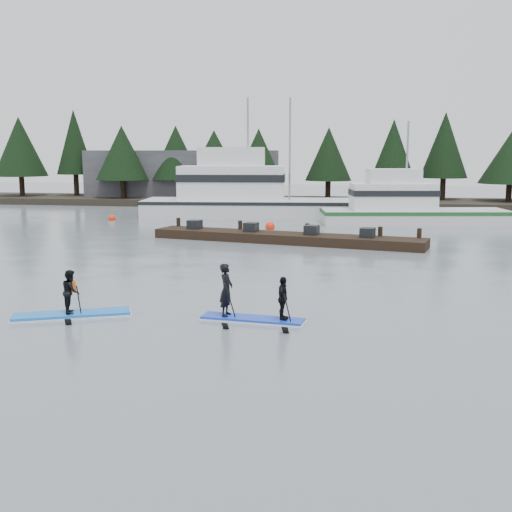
% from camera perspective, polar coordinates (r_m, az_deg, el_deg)
% --- Properties ---
extents(ground, '(160.00, 160.00, 0.00)m').
position_cam_1_polar(ground, '(17.91, -3.38, -6.52)').
color(ground, slate).
rests_on(ground, ground).
extents(far_shore, '(70.00, 8.00, 0.60)m').
position_cam_1_polar(far_shore, '(59.07, 6.13, 4.76)').
color(far_shore, '#2D281E').
rests_on(far_shore, ground).
extents(treeline, '(60.00, 4.00, 8.00)m').
position_cam_1_polar(treeline, '(59.10, 6.13, 4.47)').
color(treeline, black).
rests_on(treeline, ground).
extents(waterfront_building, '(18.00, 6.00, 5.00)m').
position_cam_1_polar(waterfront_building, '(63.42, -6.52, 7.05)').
color(waterfront_building, '#4C4C51').
rests_on(waterfront_building, ground).
extents(fishing_boat_large, '(17.95, 6.88, 9.90)m').
position_cam_1_polar(fishing_boat_large, '(48.92, -0.33, 4.42)').
color(fishing_boat_large, silver).
rests_on(fishing_boat_large, ground).
extents(fishing_boat_medium, '(12.88, 5.74, 7.69)m').
position_cam_1_polar(fishing_boat_medium, '(45.04, 13.42, 3.47)').
color(fishing_boat_medium, silver).
rests_on(fishing_boat_medium, ground).
extents(floating_dock, '(15.17, 5.14, 0.50)m').
position_cam_1_polar(floating_dock, '(34.77, 2.60, 1.62)').
color(floating_dock, black).
rests_on(floating_dock, ground).
extents(buoy_d, '(0.50, 0.50, 0.50)m').
position_cam_1_polar(buoy_d, '(35.64, 7.28, 1.33)').
color(buoy_d, '#FF2C0C').
rests_on(buoy_d, ground).
extents(buoy_b, '(0.61, 0.61, 0.61)m').
position_cam_1_polar(buoy_b, '(40.79, 1.26, 2.40)').
color(buoy_b, '#FF2C0C').
rests_on(buoy_b, ground).
extents(buoy_a, '(0.51, 0.51, 0.51)m').
position_cam_1_polar(buoy_a, '(47.30, -12.69, 3.12)').
color(buoy_a, '#FF2C0C').
rests_on(buoy_a, ground).
extents(paddleboard_solo, '(3.44, 2.15, 1.86)m').
position_cam_1_polar(paddleboard_solo, '(19.87, -16.09, -3.95)').
color(paddleboard_solo, blue).
rests_on(paddleboard_solo, ground).
extents(paddleboard_duo, '(3.06, 1.27, 2.13)m').
position_cam_1_polar(paddleboard_duo, '(18.60, -0.33, -3.99)').
color(paddleboard_duo, blue).
rests_on(paddleboard_duo, ground).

